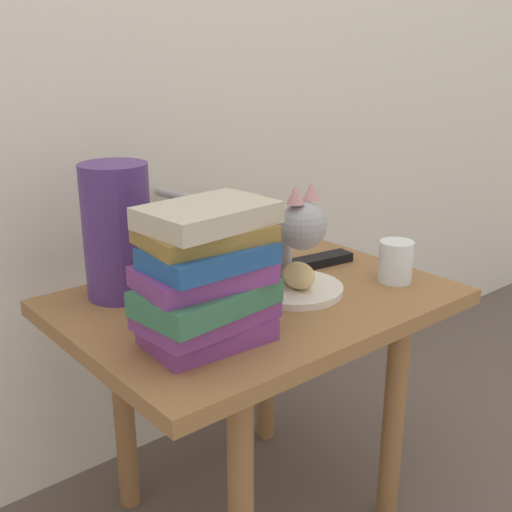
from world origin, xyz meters
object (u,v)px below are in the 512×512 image
object	(u,v)px
plate	(294,289)
side_table	(256,331)
tv_remote	(321,260)
green_vase	(117,231)
candle_jar	(396,264)
bread_roll	(299,275)
book_stack	(207,277)
cat	(255,221)

from	to	relation	value
plate	side_table	bearing A→B (deg)	151.17
tv_remote	green_vase	bearing A→B (deg)	171.96
candle_jar	tv_remote	xyz separation A→B (m)	(-0.04, 0.17, -0.03)
side_table	bread_roll	size ratio (longest dim) A/B	9.09
book_stack	tv_remote	xyz separation A→B (m)	(0.42, 0.15, -0.10)
book_stack	candle_jar	size ratio (longest dim) A/B	2.79
tv_remote	bread_roll	bearing A→B (deg)	-140.96
side_table	green_vase	distance (m)	0.33
side_table	bread_roll	distance (m)	0.14
cat	tv_remote	distance (m)	0.22
side_table	candle_jar	xyz separation A→B (m)	(0.27, -0.12, 0.11)
green_vase	tv_remote	bearing A→B (deg)	-15.96
book_stack	tv_remote	distance (m)	0.46
plate	cat	xyz separation A→B (m)	(-0.03, 0.08, 0.13)
cat	tv_remote	xyz separation A→B (m)	(0.19, 0.00, -0.12)
book_stack	cat	bearing A→B (deg)	33.91
side_table	tv_remote	xyz separation A→B (m)	(0.22, 0.05, 0.09)
side_table	tv_remote	distance (m)	0.24
side_table	cat	xyz separation A→B (m)	(0.04, 0.05, 0.21)
bread_roll	green_vase	xyz separation A→B (m)	(-0.27, 0.22, 0.09)
plate	green_vase	xyz separation A→B (m)	(-0.27, 0.20, 0.12)
tv_remote	book_stack	bearing A→B (deg)	-151.77
book_stack	green_vase	xyz separation A→B (m)	(-0.01, 0.28, 0.01)
book_stack	candle_jar	bearing A→B (deg)	-1.86
green_vase	candle_jar	world-z (taller)	green_vase
tv_remote	cat	bearing A→B (deg)	-171.98
plate	tv_remote	distance (m)	0.18
book_stack	green_vase	size ratio (longest dim) A/B	0.92
book_stack	candle_jar	xyz separation A→B (m)	(0.46, -0.01, -0.08)
cat	green_vase	world-z (taller)	green_vase
green_vase	tv_remote	distance (m)	0.46
side_table	green_vase	xyz separation A→B (m)	(-0.20, 0.17, 0.21)
side_table	cat	bearing A→B (deg)	51.27
plate	candle_jar	distance (m)	0.22
book_stack	plate	bearing A→B (deg)	15.62
plate	tv_remote	world-z (taller)	tv_remote
bread_roll	green_vase	bearing A→B (deg)	140.96
book_stack	green_vase	distance (m)	0.28
bread_roll	tv_remote	world-z (taller)	bread_roll
plate	cat	distance (m)	0.15
plate	book_stack	distance (m)	0.29
cat	book_stack	size ratio (longest dim) A/B	2.02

